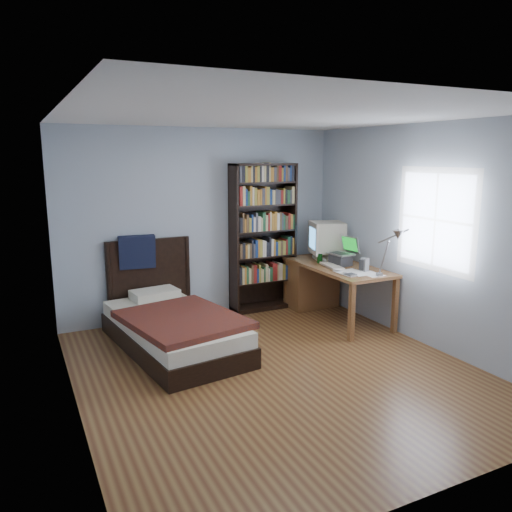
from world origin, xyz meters
The scene contains 14 objects.
room centered at (0.03, 0.00, 1.25)m, with size 4.20×4.24×2.50m.
desk centered at (1.51, 1.57, 0.42)m, with size 0.75×1.64×0.73m.
crt_monitor centered at (1.59, 1.53, 1.03)m, with size 0.57×0.53×0.52m.
laptop centered at (1.56, 1.09, 0.84)m, with size 0.34×0.34×0.38m.
desk_lamp centered at (1.48, 0.01, 1.24)m, with size 0.24×0.53×0.63m.
keyboard centered at (1.37, 1.04, 0.74)m, with size 0.16×0.42×0.03m, color beige.
speaker centered at (1.59, 0.67, 0.81)m, with size 0.08×0.08×0.17m, color gray.
soda_can centered at (1.37, 1.33, 0.79)m, with size 0.07×0.07×0.13m, color #083D14.
mouse centered at (1.46, 1.37, 0.75)m, with size 0.07×0.12×0.04m, color silver.
phone_silver centered at (1.27, 0.78, 0.74)m, with size 0.05×0.10×0.02m, color silver.
phone_grey centered at (1.27, 0.62, 0.74)m, with size 0.04×0.09×0.02m, color gray.
external_drive centered at (1.30, 0.54, 0.74)m, with size 0.11×0.11×0.02m, color gray.
bookshelf centered at (0.83, 1.94, 1.02)m, with size 0.92×0.30×2.04m.
bed centered at (-0.75, 1.13, 0.26)m, with size 1.32×2.16×1.16m.
Camera 1 is at (-2.26, -4.15, 2.14)m, focal length 35.00 mm.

